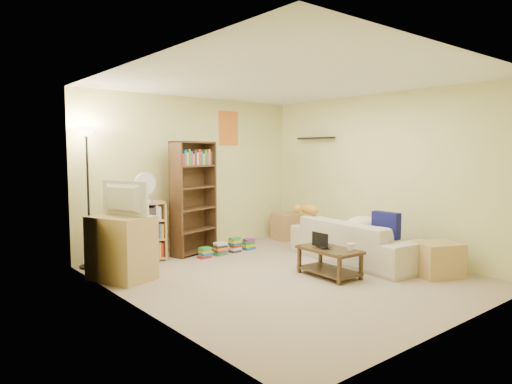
% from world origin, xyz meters
% --- Properties ---
extents(room, '(4.50, 4.54, 2.52)m').
position_xyz_m(room, '(0.00, 0.01, 1.62)').
color(room, tan).
rests_on(room, ground).
extents(sofa, '(2.31, 1.30, 0.62)m').
position_xyz_m(sofa, '(1.37, -0.06, 0.31)').
color(sofa, beige).
rests_on(sofa, ground).
extents(navy_pillow, '(0.13, 0.41, 0.37)m').
position_xyz_m(navy_pillow, '(1.42, -0.53, 0.59)').
color(navy_pillow, '#141557').
rests_on(navy_pillow, sofa).
extents(cream_blanket, '(0.57, 0.41, 0.24)m').
position_xyz_m(cream_blanket, '(1.52, -0.03, 0.53)').
color(cream_blanket, white).
rests_on(cream_blanket, sofa).
extents(tabby_cat, '(0.49, 0.22, 0.17)m').
position_xyz_m(tabby_cat, '(1.19, 0.78, 0.70)').
color(tabby_cat, gold).
rests_on(tabby_cat, sofa).
extents(coffee_table, '(0.50, 0.85, 0.37)m').
position_xyz_m(coffee_table, '(0.44, -0.36, 0.23)').
color(coffee_table, '#422F19').
rests_on(coffee_table, ground).
extents(laptop, '(0.53, 0.51, 0.03)m').
position_xyz_m(laptop, '(0.48, -0.28, 0.38)').
color(laptop, black).
rests_on(laptop, coffee_table).
extents(laptop_screen, '(0.03, 0.27, 0.18)m').
position_xyz_m(laptop_screen, '(0.36, -0.27, 0.48)').
color(laptop_screen, white).
rests_on(laptop_screen, laptop).
extents(mug, '(0.12, 0.12, 0.10)m').
position_xyz_m(mug, '(0.54, -0.62, 0.41)').
color(mug, white).
rests_on(mug, coffee_table).
extents(tv_remote, '(0.08, 0.15, 0.02)m').
position_xyz_m(tv_remote, '(0.55, -0.09, 0.38)').
color(tv_remote, black).
rests_on(tv_remote, coffee_table).
extents(tv_stand, '(0.77, 0.90, 0.81)m').
position_xyz_m(tv_stand, '(-1.70, 1.19, 0.40)').
color(tv_stand, tan).
rests_on(tv_stand, ground).
extents(television, '(0.83, 0.60, 0.44)m').
position_xyz_m(television, '(-1.70, 1.19, 1.03)').
color(television, black).
rests_on(television, tv_stand).
extents(tall_bookshelf, '(0.84, 0.47, 1.77)m').
position_xyz_m(tall_bookshelf, '(-0.22, 1.88, 0.94)').
color(tall_bookshelf, '#442C1A').
rests_on(tall_bookshelf, ground).
extents(short_bookshelf, '(0.70, 0.33, 0.88)m').
position_xyz_m(short_bookshelf, '(-1.10, 1.89, 0.44)').
color(short_bookshelf, '#B07B55').
rests_on(short_bookshelf, ground).
extents(desk_fan, '(0.31, 0.18, 0.44)m').
position_xyz_m(desk_fan, '(-1.05, 1.85, 1.11)').
color(desk_fan, silver).
rests_on(desk_fan, short_bookshelf).
extents(floor_lamp, '(0.33, 0.33, 1.96)m').
position_xyz_m(floor_lamp, '(-1.80, 2.05, 1.56)').
color(floor_lamp, black).
rests_on(floor_lamp, ground).
extents(side_table, '(0.44, 0.44, 0.47)m').
position_xyz_m(side_table, '(1.72, 1.84, 0.24)').
color(side_table, tan).
rests_on(side_table, ground).
extents(end_cabinet, '(0.67, 0.62, 0.44)m').
position_xyz_m(end_cabinet, '(1.52, -1.25, 0.22)').
color(end_cabinet, tan).
rests_on(end_cabinet, ground).
extents(book_stacks, '(1.08, 0.21, 0.23)m').
position_xyz_m(book_stacks, '(0.22, 1.55, 0.10)').
color(book_stacks, red).
rests_on(book_stacks, ground).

